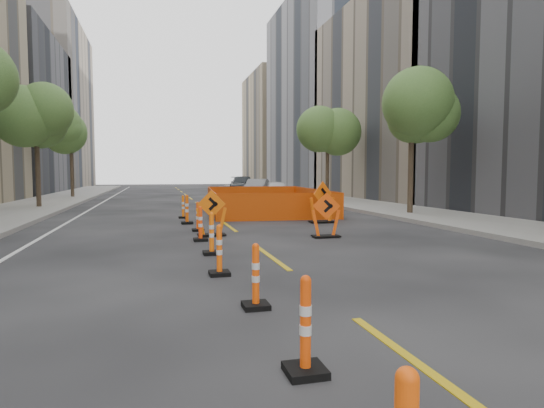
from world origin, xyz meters
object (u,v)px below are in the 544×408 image
object	(u,v)px
channelizer_5	(200,224)
channelizer_7	(187,209)
parked_car_mid	(257,188)
channelizer_2	(256,276)
channelizer_4	(212,233)
channelizer_8	(183,207)
channelizer_3	(219,250)
chevron_sign_left	(211,213)
chevron_sign_center	(326,215)
chevron_sign_right	(322,202)
parked_car_far	(243,185)
channelizer_1	(306,325)
channelizer_6	(198,216)
parked_car_near	(277,190)

from	to	relation	value
channelizer_5	channelizer_7	distance (m)	4.38
channelizer_5	parked_car_mid	size ratio (longest dim) A/B	0.23
channelizer_2	channelizer_7	size ratio (longest dim) A/B	0.85
channelizer_4	channelizer_8	distance (m)	8.75
channelizer_3	channelizer_8	bearing A→B (deg)	90.08
channelizer_5	chevron_sign_left	world-z (taller)	chevron_sign_left
chevron_sign_center	chevron_sign_right	world-z (taller)	chevron_sign_right
channelizer_2	channelizer_8	bearing A→B (deg)	91.00
channelizer_7	chevron_sign_center	world-z (taller)	chevron_sign_center
channelizer_4	channelizer_8	bearing A→B (deg)	90.89
chevron_sign_center	parked_car_far	size ratio (longest dim) A/B	0.25
channelizer_8	parked_car_mid	bearing A→B (deg)	66.84
channelizer_1	channelizer_7	xyz separation A→B (m)	(-0.22, 13.12, 0.07)
channelizer_4	channelizer_7	distance (m)	6.56
channelizer_1	chevron_sign_right	size ratio (longest dim) A/B	0.61
channelizer_3	parked_car_mid	size ratio (longest dim) A/B	0.22
channelizer_4	channelizer_7	size ratio (longest dim) A/B	0.91
channelizer_3	channelizer_8	distance (m)	10.94
channelizer_2	channelizer_6	size ratio (longest dim) A/B	0.96
parked_car_mid	channelizer_4	bearing A→B (deg)	-82.36
channelizer_3	parked_car_near	xyz separation A→B (m)	(6.96, 21.75, 0.20)
channelizer_4	channelizer_6	size ratio (longest dim) A/B	1.03
channelizer_1	chevron_sign_right	world-z (taller)	chevron_sign_right
chevron_sign_center	channelizer_7	bearing A→B (deg)	147.45
channelizer_4	parked_car_far	size ratio (longest dim) A/B	0.19
channelizer_2	chevron_sign_right	bearing A→B (deg)	64.44
channelizer_2	chevron_sign_left	size ratio (longest dim) A/B	0.67
channelizer_6	parked_car_mid	size ratio (longest dim) A/B	0.23
chevron_sign_left	parked_car_far	distance (m)	27.70
channelizer_8	chevron_sign_right	world-z (taller)	chevron_sign_right
channelizer_5	parked_car_near	xyz separation A→B (m)	(6.89, 17.37, 0.19)
chevron_sign_right	parked_car_mid	xyz separation A→B (m)	(1.62, 18.63, -0.09)
channelizer_7	parked_car_far	xyz separation A→B (m)	(6.58, 23.54, 0.23)
channelizer_5	parked_car_near	size ratio (longest dim) A/B	0.25
channelizer_1	parked_car_near	size ratio (longest dim) A/B	0.24
chevron_sign_right	parked_car_near	xyz separation A→B (m)	(1.95, 13.90, -0.11)
channelizer_8	channelizer_1	bearing A→B (deg)	-89.13
channelizer_2	chevron_sign_center	size ratio (longest dim) A/B	0.70
channelizer_2	channelizer_6	bearing A→B (deg)	90.09
channelizer_2	parked_car_far	world-z (taller)	parked_car_far
channelizer_3	channelizer_7	world-z (taller)	channelizer_7
channelizer_4	chevron_sign_right	xyz separation A→B (m)	(4.89, 5.65, 0.29)
channelizer_8	parked_car_mid	size ratio (longest dim) A/B	0.23
channelizer_4	parked_car_mid	distance (m)	25.14
channelizer_1	chevron_sign_center	bearing A→B (deg)	67.56
channelizer_1	channelizer_8	world-z (taller)	channelizer_8
channelizer_1	chevron_sign_center	xyz separation A→B (m)	(3.52, 8.52, 0.19)
channelizer_2	chevron_sign_right	distance (m)	11.12
channelizer_6	chevron_sign_left	distance (m)	1.35
channelizer_5	parked_car_far	distance (m)	28.66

